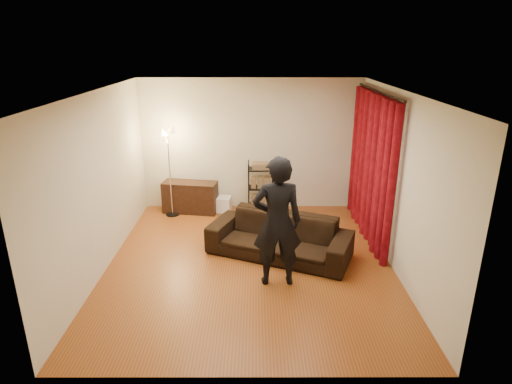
{
  "coord_description": "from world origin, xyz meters",
  "views": [
    {
      "loc": [
        0.09,
        -6.12,
        3.37
      ],
      "look_at": [
        0.1,
        0.3,
        1.1
      ],
      "focal_mm": 30.0,
      "sensor_mm": 36.0,
      "label": 1
    }
  ],
  "objects_px": {
    "storage_boxes": "(222,204)",
    "floor_lamp": "(170,173)",
    "sofa": "(279,236)",
    "person": "(277,222)",
    "wire_shelf": "(261,188)",
    "media_cabinet": "(190,197)"
  },
  "relations": [
    {
      "from": "storage_boxes",
      "to": "floor_lamp",
      "type": "xyz_separation_m",
      "value": [
        -1.0,
        -0.2,
        0.74
      ]
    },
    {
      "from": "sofa",
      "to": "media_cabinet",
      "type": "distance_m",
      "value": 2.6
    },
    {
      "from": "media_cabinet",
      "to": "floor_lamp",
      "type": "bearing_deg",
      "value": -143.55
    },
    {
      "from": "sofa",
      "to": "storage_boxes",
      "type": "bearing_deg",
      "value": 142.19
    },
    {
      "from": "wire_shelf",
      "to": "media_cabinet",
      "type": "bearing_deg",
      "value": -175.6
    },
    {
      "from": "wire_shelf",
      "to": "floor_lamp",
      "type": "xyz_separation_m",
      "value": [
        -1.81,
        -0.15,
        0.36
      ]
    },
    {
      "from": "sofa",
      "to": "wire_shelf",
      "type": "bearing_deg",
      "value": 121.32
    },
    {
      "from": "sofa",
      "to": "floor_lamp",
      "type": "bearing_deg",
      "value": 162.92
    },
    {
      "from": "floor_lamp",
      "to": "storage_boxes",
      "type": "bearing_deg",
      "value": 11.21
    },
    {
      "from": "storage_boxes",
      "to": "floor_lamp",
      "type": "bearing_deg",
      "value": -168.79
    },
    {
      "from": "media_cabinet",
      "to": "wire_shelf",
      "type": "height_order",
      "value": "wire_shelf"
    },
    {
      "from": "media_cabinet",
      "to": "storage_boxes",
      "type": "distance_m",
      "value": 0.67
    },
    {
      "from": "storage_boxes",
      "to": "wire_shelf",
      "type": "bearing_deg",
      "value": -3.44
    },
    {
      "from": "sofa",
      "to": "storage_boxes",
      "type": "relative_size",
      "value": 6.12
    },
    {
      "from": "wire_shelf",
      "to": "floor_lamp",
      "type": "distance_m",
      "value": 1.85
    },
    {
      "from": "person",
      "to": "wire_shelf",
      "type": "relative_size",
      "value": 1.78
    },
    {
      "from": "person",
      "to": "floor_lamp",
      "type": "height_order",
      "value": "person"
    },
    {
      "from": "sofa",
      "to": "person",
      "type": "xyz_separation_m",
      "value": [
        -0.08,
        -0.84,
        0.62
      ]
    },
    {
      "from": "person",
      "to": "media_cabinet",
      "type": "bearing_deg",
      "value": -63.08
    },
    {
      "from": "media_cabinet",
      "to": "person",
      "type": "bearing_deg",
      "value": -50.34
    },
    {
      "from": "sofa",
      "to": "media_cabinet",
      "type": "xyz_separation_m",
      "value": [
        -1.74,
        1.94,
        -0.02
      ]
    },
    {
      "from": "sofa",
      "to": "wire_shelf",
      "type": "xyz_separation_m",
      "value": [
        -0.28,
        1.9,
        0.2
      ]
    }
  ]
}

